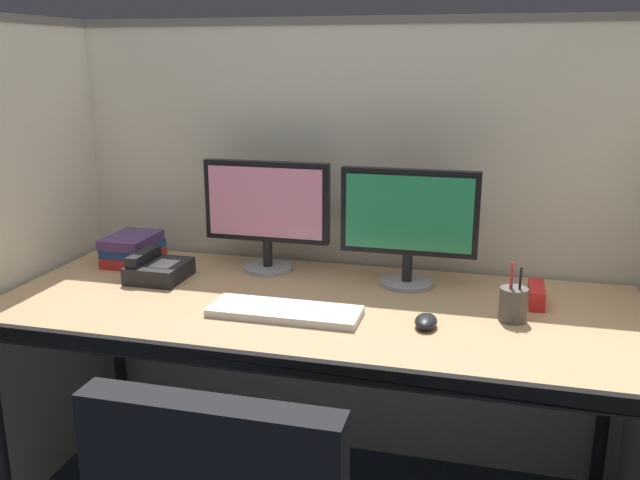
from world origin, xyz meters
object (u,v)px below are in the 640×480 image
(desk, at_px, (315,320))
(monitor_left, at_px, (267,208))
(monitor_right, at_px, (409,220))
(computer_mouse, at_px, (426,321))
(red_stapler, at_px, (536,295))
(keyboard_main, at_px, (285,311))
(book_stack, at_px, (133,249))
(pen_cup, at_px, (513,304))
(desk_phone, at_px, (158,269))

(desk, relative_size, monitor_left, 4.42)
(desk, distance_m, monitor_left, 0.46)
(monitor_right, bearing_deg, computer_mouse, -73.98)
(monitor_right, height_order, red_stapler, monitor_right)
(keyboard_main, relative_size, book_stack, 1.95)
(monitor_right, bearing_deg, keyboard_main, -130.71)
(monitor_left, bearing_deg, book_stack, -175.94)
(monitor_right, distance_m, book_stack, 0.99)
(book_stack, xyz_separation_m, pen_cup, (1.30, -0.23, -0.00))
(monitor_left, relative_size, keyboard_main, 1.00)
(desk_phone, bearing_deg, red_stapler, 3.34)
(monitor_right, height_order, keyboard_main, monitor_right)
(monitor_right, bearing_deg, pen_cup, -35.25)
(monitor_left, distance_m, keyboard_main, 0.48)
(monitor_left, height_order, desk_phone, monitor_left)
(red_stapler, bearing_deg, computer_mouse, -138.53)
(desk, height_order, computer_mouse, computer_mouse)
(book_stack, distance_m, red_stapler, 1.37)
(keyboard_main, height_order, red_stapler, red_stapler)
(keyboard_main, relative_size, pen_cup, 2.53)
(monitor_right, distance_m, pen_cup, 0.43)
(computer_mouse, distance_m, red_stapler, 0.40)
(desk, distance_m, book_stack, 0.78)
(book_stack, bearing_deg, computer_mouse, -17.72)
(keyboard_main, bearing_deg, monitor_left, 115.32)
(red_stapler, distance_m, desk_phone, 1.19)
(book_stack, xyz_separation_m, desk_phone, (0.17, -0.15, -0.02))
(red_stapler, relative_size, desk_phone, 0.79)
(desk, bearing_deg, pen_cup, 1.22)
(book_stack, bearing_deg, red_stapler, -3.35)
(keyboard_main, relative_size, red_stapler, 2.87)
(pen_cup, bearing_deg, desk_phone, 175.69)
(book_stack, bearing_deg, desk, -18.57)
(monitor_left, distance_m, book_stack, 0.52)
(red_stapler, xyz_separation_m, desk_phone, (-1.19, -0.07, 0.01))
(monitor_left, distance_m, monitor_right, 0.48)
(keyboard_main, height_order, pen_cup, pen_cup)
(computer_mouse, xyz_separation_m, pen_cup, (0.23, 0.11, 0.03))
(pen_cup, bearing_deg, monitor_left, 161.52)
(desk, bearing_deg, red_stapler, 14.71)
(monitor_right, height_order, pen_cup, monitor_right)
(desk, distance_m, pen_cup, 0.57)
(desk_phone, bearing_deg, keyboard_main, -22.12)
(monitor_right, height_order, book_stack, monitor_right)
(keyboard_main, height_order, book_stack, book_stack)
(desk_phone, relative_size, pen_cup, 1.12)
(desk, bearing_deg, keyboard_main, -118.65)
(desk_phone, distance_m, pen_cup, 1.13)
(computer_mouse, height_order, book_stack, book_stack)
(book_stack, bearing_deg, keyboard_main, -27.62)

